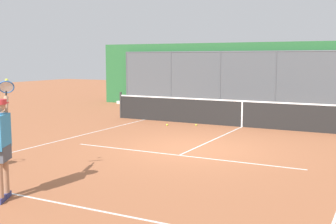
{
  "coord_description": "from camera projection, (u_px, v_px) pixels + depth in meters",
  "views": [
    {
      "loc": [
        -4.7,
        10.59,
        2.45
      ],
      "look_at": [
        0.48,
        0.58,
        1.05
      ],
      "focal_mm": 46.3,
      "sensor_mm": 36.0,
      "label": 1
    }
  ],
  "objects": [
    {
      "name": "court_line_markings",
      "position": [
        174.0,
        158.0,
        10.72
      ],
      "size": [
        8.14,
        9.42,
        0.01
      ],
      "color": "white",
      "rests_on": "ground"
    },
    {
      "name": "tennis_net",
      "position": [
        242.0,
        113.0,
        15.49
      ],
      "size": [
        10.46,
        0.09,
        1.07
      ],
      "color": "#2D2D2D",
      "rests_on": "ground"
    },
    {
      "name": "ground_plane",
      "position": [
        193.0,
        149.0,
        11.78
      ],
      "size": [
        60.0,
        60.0,
        0.0
      ],
      "primitive_type": "plane",
      "color": "#A8603D"
    },
    {
      "name": "fence_backdrop",
      "position": [
        279.0,
        77.0,
        20.23
      ],
      "size": [
        19.07,
        1.37,
        3.2
      ],
      "color": "#474C51",
      "rests_on": "ground"
    },
    {
      "name": "tennis_ball_mid_court",
      "position": [
        196.0,
        125.0,
        15.81
      ],
      "size": [
        0.07,
        0.07,
        0.07
      ],
      "primitive_type": "sphere",
      "color": "#C1D138",
      "rests_on": "ground"
    },
    {
      "name": "tennis_player",
      "position": [
        1.0,
        140.0,
        7.42
      ],
      "size": [
        0.96,
        1.18,
        2.06
      ],
      "rotation": [
        0.0,
        0.0,
        -1.08
      ],
      "color": "navy",
      "rests_on": "ground"
    },
    {
      "name": "tennis_ball_near_baseline",
      "position": [
        167.0,
        125.0,
        15.82
      ],
      "size": [
        0.07,
        0.07,
        0.07
      ],
      "primitive_type": "sphere",
      "color": "#CCDB33",
      "rests_on": "ground"
    }
  ]
}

